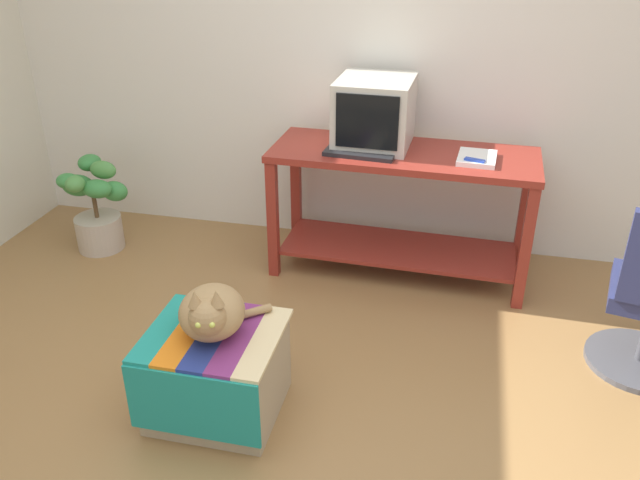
# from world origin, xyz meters

# --- Properties ---
(ground_plane) EXTENTS (14.00, 14.00, 0.00)m
(ground_plane) POSITION_xyz_m (0.00, 0.00, 0.00)
(ground_plane) COLOR olive
(back_wall) EXTENTS (8.00, 0.10, 2.60)m
(back_wall) POSITION_xyz_m (0.00, 2.05, 1.30)
(back_wall) COLOR silver
(back_wall) RESTS_ON ground_plane
(desk) EXTENTS (1.54, 0.61, 0.78)m
(desk) POSITION_xyz_m (0.28, 1.60, 0.53)
(desk) COLOR maroon
(desk) RESTS_ON ground_plane
(tv_monitor) EXTENTS (0.44, 0.49, 0.39)m
(tv_monitor) POSITION_xyz_m (0.09, 1.70, 0.97)
(tv_monitor) COLOR #BCB7A8
(tv_monitor) RESTS_ON desk
(keyboard) EXTENTS (0.41, 0.18, 0.02)m
(keyboard) POSITION_xyz_m (0.04, 1.48, 0.79)
(keyboard) COLOR black
(keyboard) RESTS_ON desk
(book) EXTENTS (0.22, 0.27, 0.03)m
(book) POSITION_xyz_m (0.69, 1.55, 0.79)
(book) COLOR white
(book) RESTS_ON desk
(ottoman_with_blanket) EXTENTS (0.57, 0.53, 0.41)m
(ottoman_with_blanket) POSITION_xyz_m (-0.35, 0.15, 0.21)
(ottoman_with_blanket) COLOR tan
(ottoman_with_blanket) RESTS_ON ground_plane
(cat) EXTENTS (0.38, 0.42, 0.28)m
(cat) POSITION_xyz_m (-0.34, 0.15, 0.53)
(cat) COLOR #9E7A4C
(cat) RESTS_ON ottoman_with_blanket
(potted_plant) EXTENTS (0.46, 0.39, 0.60)m
(potted_plant) POSITION_xyz_m (-1.68, 1.46, 0.28)
(potted_plant) COLOR #B7A893
(potted_plant) RESTS_ON ground_plane
(stapler) EXTENTS (0.12, 0.06, 0.04)m
(stapler) POSITION_xyz_m (0.68, 1.46, 0.80)
(stapler) COLOR #2342B7
(stapler) RESTS_ON desk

